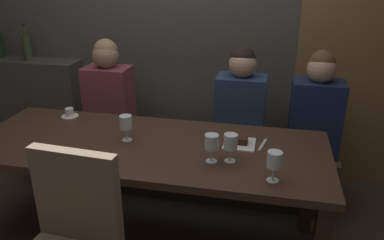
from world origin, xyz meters
TOP-DOWN VIEW (x-y plane):
  - ground at (0.00, 0.00)m, footprint 9.00×9.00m
  - arched_door at (1.35, 1.15)m, footprint 0.90×0.05m
  - back_counter at (-1.55, 1.04)m, footprint 1.10×0.28m
  - dining_table at (0.00, 0.00)m, footprint 2.20×0.84m
  - banquette_bench at (0.00, 0.70)m, footprint 2.50×0.44m
  - diner_redhead at (-0.54, 0.68)m, footprint 0.36×0.24m
  - diner_bearded at (0.50, 0.70)m, footprint 0.36×0.24m
  - diner_far_end at (1.05, 0.69)m, footprint 0.36×0.24m
  - wine_bottle_pale_label at (-1.45, 1.01)m, footprint 0.08×0.08m
  - wine_glass_end_left at (-0.14, 0.02)m, footprint 0.08×0.08m
  - wine_glass_end_right at (0.76, -0.28)m, footprint 0.08×0.08m
  - wine_glass_center_back at (0.42, -0.14)m, footprint 0.08×0.08m
  - wine_glass_near_right at (0.53, -0.11)m, footprint 0.08×0.08m
  - espresso_cup at (-0.69, 0.31)m, footprint 0.12×0.12m
  - dessert_plate at (0.56, 0.11)m, footprint 0.19×0.19m
  - fork_on_table at (0.70, 0.13)m, footprint 0.05×0.17m

SIDE VIEW (x-z plane):
  - ground at x=0.00m, z-range 0.00..0.00m
  - banquette_bench at x=0.00m, z-range 0.00..0.45m
  - back_counter at x=-1.55m, z-range 0.00..0.95m
  - dining_table at x=0.00m, z-range 0.28..1.02m
  - fork_on_table at x=0.70m, z-range 0.74..0.75m
  - dessert_plate at x=0.56m, z-range 0.73..0.78m
  - espresso_cup at x=-0.69m, z-range 0.73..0.80m
  - diner_far_end at x=1.05m, z-range 0.43..1.20m
  - diner_bearded at x=0.50m, z-range 0.43..1.20m
  - diner_redhead at x=-0.54m, z-range 0.43..1.22m
  - wine_glass_end_left at x=-0.14m, z-range 0.77..0.93m
  - wine_glass_end_right at x=0.76m, z-range 0.77..0.94m
  - wine_glass_center_back at x=0.42m, z-range 0.77..0.94m
  - wine_glass_near_right at x=0.53m, z-range 0.77..0.94m
  - wine_bottle_pale_label at x=-1.45m, z-range 0.91..1.23m
  - arched_door at x=1.35m, z-range 0.09..2.64m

